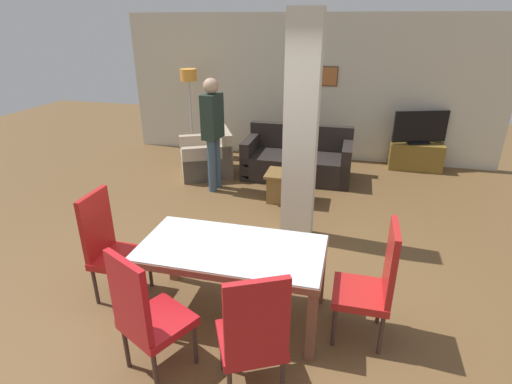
% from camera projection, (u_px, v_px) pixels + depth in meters
% --- Properties ---
extents(ground_plane, '(18.00, 18.00, 0.00)m').
position_uv_depth(ground_plane, '(233.00, 312.00, 3.81)').
color(ground_plane, brown).
extents(back_wall, '(7.20, 0.09, 2.70)m').
position_uv_depth(back_wall, '(307.00, 89.00, 7.66)').
color(back_wall, beige).
rests_on(back_wall, ground_plane).
extents(divider_pillar, '(0.38, 0.30, 2.70)m').
position_uv_depth(divider_pillar, '(301.00, 133.00, 4.65)').
color(divider_pillar, beige).
rests_on(divider_pillar, ground_plane).
extents(dining_table, '(1.65, 0.85, 0.73)m').
position_uv_depth(dining_table, '(232.00, 261.00, 3.58)').
color(dining_table, brown).
rests_on(dining_table, ground_plane).
extents(dining_chair_head_left, '(0.46, 0.46, 1.10)m').
position_uv_depth(dining_chair_head_left, '(110.00, 244.00, 3.86)').
color(dining_chair_head_left, '#B31A18').
rests_on(dining_chair_head_left, ground_plane).
extents(dining_chair_near_left, '(0.62, 0.62, 1.10)m').
position_uv_depth(dining_chair_near_left, '(146.00, 314.00, 2.95)').
color(dining_chair_near_left, '#B5171E').
rests_on(dining_chair_near_left, ground_plane).
extents(dining_chair_head_right, '(0.46, 0.46, 1.10)m').
position_uv_depth(dining_chair_head_right, '(373.00, 282.00, 3.31)').
color(dining_chair_head_right, '#B11F1D').
rests_on(dining_chair_head_right, ground_plane).
extents(dining_chair_near_right, '(0.62, 0.62, 1.10)m').
position_uv_depth(dining_chair_near_right, '(253.00, 334.00, 2.76)').
color(dining_chair_near_right, '#B1191E').
rests_on(dining_chair_near_right, ground_plane).
extents(sofa, '(1.84, 0.93, 0.86)m').
position_uv_depth(sofa, '(298.00, 160.00, 7.02)').
color(sofa, black).
rests_on(sofa, ground_plane).
extents(armchair, '(1.17, 1.21, 0.80)m').
position_uv_depth(armchair, '(208.00, 158.00, 7.16)').
color(armchair, tan).
rests_on(armchair, ground_plane).
extents(coffee_table, '(0.73, 0.50, 0.45)m').
position_uv_depth(coffee_table, '(290.00, 187.00, 6.07)').
color(coffee_table, brown).
rests_on(coffee_table, ground_plane).
extents(bottle, '(0.08, 0.08, 0.23)m').
position_uv_depth(bottle, '(284.00, 171.00, 5.84)').
color(bottle, '#194C23').
rests_on(bottle, coffee_table).
extents(tv_stand, '(0.93, 0.40, 0.50)m').
position_uv_depth(tv_stand, '(416.00, 156.00, 7.38)').
color(tv_stand, brown).
rests_on(tv_stand, ground_plane).
extents(tv_screen, '(0.95, 0.37, 0.59)m').
position_uv_depth(tv_screen, '(420.00, 128.00, 7.17)').
color(tv_screen, black).
rests_on(tv_screen, tv_stand).
extents(floor_lamp, '(0.32, 0.32, 1.71)m').
position_uv_depth(floor_lamp, '(189.00, 83.00, 7.74)').
color(floor_lamp, '#B7B7BC').
rests_on(floor_lamp, ground_plane).
extents(standing_person, '(0.27, 0.40, 1.78)m').
position_uv_depth(standing_person, '(213.00, 127.00, 6.18)').
color(standing_person, '#3A4F64').
rests_on(standing_person, ground_plane).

